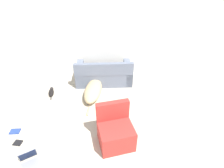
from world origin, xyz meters
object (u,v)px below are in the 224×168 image
object	(u,v)px
dog	(93,90)
book_black	(18,143)
book_blue	(15,131)
cat	(51,92)
laptop_open	(29,159)
side_chair	(115,132)
couch	(104,74)

from	to	relation	value
dog	book_black	world-z (taller)	dog
book_blue	book_black	xyz separation A→B (m)	(0.18, -0.33, 0.00)
cat	laptop_open	bearing A→B (deg)	173.26
laptop_open	book_blue	bearing A→B (deg)	99.71
laptop_open	book_black	bearing A→B (deg)	104.04
cat	side_chair	distance (m)	2.56
book_black	side_chair	distance (m)	2.06
dog	side_chair	size ratio (longest dim) A/B	1.89
laptop_open	book_blue	xyz separation A→B (m)	(-0.56, 0.80, -0.07)
laptop_open	book_blue	distance (m)	0.98
cat	laptop_open	size ratio (longest dim) A/B	1.33
book_black	side_chair	world-z (taller)	side_chair
book_black	cat	bearing A→B (deg)	79.03
laptop_open	book_blue	size ratio (longest dim) A/B	1.92
cat	book_blue	distance (m)	1.53
dog	side_chair	distance (m)	1.81
laptop_open	book_black	xyz separation A→B (m)	(-0.39, 0.47, -0.07)
cat	book_black	distance (m)	1.80
dog	laptop_open	distance (m)	2.40
couch	book_blue	world-z (taller)	couch
couch	laptop_open	distance (m)	3.20
couch	dog	xyz separation A→B (m)	(-0.34, -0.71, -0.10)
cat	book_black	size ratio (longest dim) A/B	2.93
side_chair	laptop_open	bearing A→B (deg)	-178.05
book_blue	side_chair	xyz separation A→B (m)	(2.21, -0.47, 0.29)
dog	book_black	distance (m)	2.27
couch	side_chair	world-z (taller)	side_chair
cat	laptop_open	xyz separation A→B (m)	(0.04, -2.23, 0.02)
cat	book_blue	bearing A→B (deg)	152.23
couch	book_black	distance (m)	3.04
book_black	dog	bearing A→B (deg)	45.46
cat	book_blue	xyz separation A→B (m)	(-0.52, -1.44, -0.05)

